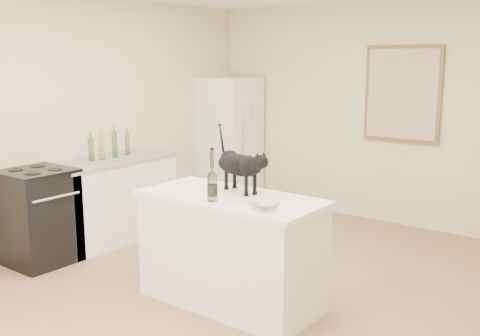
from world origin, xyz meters
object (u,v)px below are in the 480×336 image
Objects in this scene: fridge at (229,141)px; stove at (39,218)px; black_cat at (240,168)px; wine_bottle at (212,178)px; glass_bowl at (264,206)px.

stove is at bearing -90.00° from fridge.
fridge reaches higher than stove.
wine_bottle is at bearing -69.39° from black_cat.
wine_bottle is at bearing -53.59° from fridge.
glass_bowl is (0.45, 0.04, -0.15)m from wine_bottle.
stove is at bearing -174.98° from wine_bottle.
stove is 1.61× the size of black_cat.
fridge is (0.00, 2.95, 0.40)m from stove.
fridge is 3.45m from wine_bottle.
black_cat is at bearing -49.94° from fridge.
glass_bowl reaches higher than stove.
wine_bottle is 0.48m from glass_bowl.
black_cat is at bearing 93.27° from wine_bottle.
fridge is 3.04× the size of black_cat.
glass_bowl is at bearing -17.17° from black_cat.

